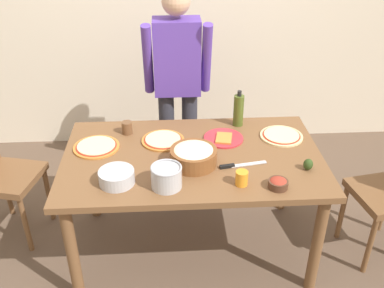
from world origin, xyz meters
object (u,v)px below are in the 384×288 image
(dining_table, at_px, (192,167))
(cup_orange, at_px, (242,178))
(person_cook, at_px, (177,81))
(steel_pot, at_px, (166,177))
(pizza_second_cooked, at_px, (163,140))
(popcorn_bowl, at_px, (194,155))
(olive_oil_bottle, at_px, (239,110))
(mixing_bowl_steel, at_px, (117,177))
(avocado, at_px, (308,164))
(pizza_raw_on_board, at_px, (281,136))
(plate_with_slice, at_px, (224,138))
(cup_small_brown, at_px, (127,128))
(chef_knife, at_px, (237,165))
(pizza_cooked_on_tray, at_px, (96,147))

(dining_table, bearing_deg, cup_orange, -51.90)
(person_cook, height_order, steel_pot, person_cook)
(pizza_second_cooked, relative_size, popcorn_bowl, 1.00)
(pizza_second_cooked, xyz_separation_m, olive_oil_bottle, (0.52, 0.20, 0.10))
(mixing_bowl_steel, distance_m, avocado, 1.11)
(olive_oil_bottle, xyz_separation_m, cup_orange, (-0.08, -0.70, -0.07))
(steel_pot, bearing_deg, avocado, 8.27)
(pizza_raw_on_board, xyz_separation_m, avocado, (0.06, -0.39, 0.03))
(popcorn_bowl, bearing_deg, plate_with_slice, 52.87)
(pizza_raw_on_board, xyz_separation_m, olive_oil_bottle, (-0.26, 0.19, 0.10))
(plate_with_slice, bearing_deg, cup_orange, -85.71)
(dining_table, distance_m, avocado, 0.70)
(pizza_raw_on_board, height_order, cup_small_brown, cup_small_brown)
(person_cook, distance_m, olive_oil_bottle, 0.56)
(cup_orange, relative_size, chef_knife, 0.29)
(plate_with_slice, xyz_separation_m, popcorn_bowl, (-0.21, -0.28, 0.05))
(cup_small_brown, bearing_deg, person_cook, 52.19)
(pizza_raw_on_board, distance_m, chef_knife, 0.48)
(dining_table, xyz_separation_m, avocado, (0.66, -0.20, 0.13))
(dining_table, height_order, olive_oil_bottle, olive_oil_bottle)
(olive_oil_bottle, bearing_deg, person_cook, 136.92)
(person_cook, height_order, olive_oil_bottle, person_cook)
(person_cook, xyz_separation_m, pizza_cooked_on_tray, (-0.54, -0.63, -0.17))
(pizza_raw_on_board, distance_m, pizza_cooked_on_tray, 1.21)
(pizza_cooked_on_tray, bearing_deg, person_cook, 49.70)
(popcorn_bowl, distance_m, cup_small_brown, 0.58)
(pizza_second_cooked, relative_size, olive_oil_bottle, 1.09)
(pizza_second_cooked, bearing_deg, cup_orange, -49.18)
(person_cook, xyz_separation_m, pizza_second_cooked, (-0.11, -0.58, -0.17))
(pizza_second_cooked, height_order, mixing_bowl_steel, mixing_bowl_steel)
(steel_pot, xyz_separation_m, avocado, (0.83, 0.12, -0.03))
(plate_with_slice, xyz_separation_m, cup_orange, (0.04, -0.51, 0.03))
(dining_table, bearing_deg, avocado, -16.54)
(pizza_cooked_on_tray, distance_m, cup_small_brown, 0.26)
(pizza_cooked_on_tray, distance_m, pizza_second_cooked, 0.43)
(popcorn_bowl, relative_size, olive_oil_bottle, 1.09)
(pizza_second_cooked, bearing_deg, avocado, -24.05)
(olive_oil_bottle, bearing_deg, dining_table, -131.82)
(avocado, bearing_deg, olive_oil_bottle, 119.61)
(pizza_raw_on_board, relative_size, cup_orange, 3.31)
(pizza_second_cooked, xyz_separation_m, avocado, (0.85, -0.38, 0.03))
(dining_table, distance_m, pizza_second_cooked, 0.27)
(dining_table, xyz_separation_m, mixing_bowl_steel, (-0.44, -0.27, 0.13))
(plate_with_slice, height_order, olive_oil_bottle, olive_oil_bottle)
(cup_orange, distance_m, avocado, 0.43)
(steel_pot, bearing_deg, popcorn_bowl, 53.28)
(person_cook, distance_m, cup_small_brown, 0.59)
(pizza_cooked_on_tray, xyz_separation_m, plate_with_slice, (0.82, 0.06, -0.00))
(dining_table, height_order, cup_orange, cup_orange)
(popcorn_bowl, distance_m, olive_oil_bottle, 0.59)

